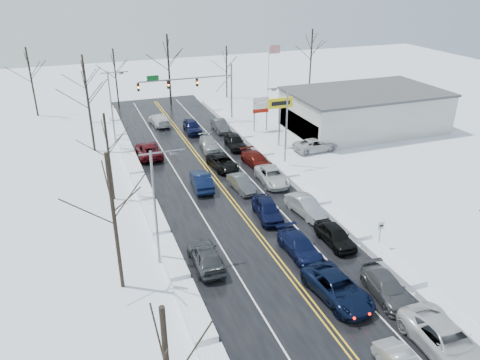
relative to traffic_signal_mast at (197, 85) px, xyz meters
name	(u,v)px	position (x,y,z in m)	size (l,w,h in m)	color
ground	(246,219)	(-3.45, -27.99, -5.48)	(160.00, 160.00, 0.00)	silver
road_surface	(238,209)	(-3.45, -25.99, -5.47)	(14.00, 84.00, 0.01)	black
snow_bank_left	(156,223)	(-11.05, -25.99, -5.48)	(1.47, 72.00, 0.55)	white
snow_bank_right	(311,196)	(4.15, -25.99, -5.48)	(1.47, 72.00, 0.55)	white
traffic_signal_mast	(197,85)	(0.00, 0.00, 0.00)	(13.28, 0.39, 8.00)	slate
tires_plus_sign	(280,106)	(7.05, -12.00, -0.49)	(3.20, 0.34, 6.00)	slate
used_vehicles_sign	(261,107)	(7.05, -5.99, -2.16)	(2.20, 0.22, 4.65)	slate
speed_limit_sign	(381,230)	(4.75, -35.99, -3.84)	(0.55, 0.09, 2.35)	slate
flagpole	(269,73)	(11.72, 2.01, 0.45)	(1.87, 1.20, 10.00)	silver
dealership_building	(364,110)	(20.53, -9.99, -2.82)	(20.40, 12.40, 5.30)	beige
streetlight_ne	(285,120)	(4.85, -17.99, -0.17)	(3.20, 0.25, 9.00)	slate
streetlight_sw	(157,199)	(-11.74, -31.99, -0.17)	(3.20, 0.25, 9.00)	slate
streetlight_nw	(113,101)	(-11.74, -3.99, -0.17)	(3.20, 0.25, 9.00)	slate
tree_left_b	(111,197)	(-14.95, -33.99, 1.51)	(4.00, 4.00, 10.00)	#2D231C
tree_left_c	(107,141)	(-13.95, -19.99, 0.46)	(3.40, 3.40, 8.50)	#2D231C
tree_left_d	(87,91)	(-14.65, -5.99, 1.86)	(4.20, 4.20, 10.50)	#2D231C
tree_left_e	(85,76)	(-14.25, 6.01, 1.16)	(3.80, 3.80, 9.50)	#2D231C
tree_far_a	(29,69)	(-21.45, 12.01, 1.51)	(4.00, 4.00, 10.00)	#2D231C
tree_far_b	(115,67)	(-9.45, 13.01, 0.81)	(3.60, 3.60, 9.00)	#2D231C
tree_far_c	(168,56)	(-1.45, 11.01, 2.21)	(4.40, 4.40, 11.00)	#2D231C
tree_far_d	(226,62)	(8.55, 12.51, 0.46)	(3.40, 3.40, 8.50)	#2D231C
tree_far_e	(312,47)	(24.55, 13.01, 1.86)	(4.20, 4.20, 10.50)	#2D231C
queued_car_2	(337,298)	(-1.57, -40.24, -5.48)	(2.66, 5.77, 1.60)	black
queued_car_3	(299,254)	(-1.56, -34.63, -5.48)	(2.05, 5.05, 1.46)	black
queued_car_4	(267,217)	(-1.59, -28.43, -5.48)	(1.97, 4.89, 1.67)	black
queued_car_5	(242,190)	(-1.76, -22.36, -5.48)	(1.49, 4.27, 1.41)	#46494C
queued_car_6	(223,168)	(-1.81, -16.52, -5.48)	(2.33, 5.06, 1.41)	black
queued_car_7	(209,149)	(-1.50, -10.24, -5.48)	(1.94, 4.78, 1.39)	#919498
queued_car_8	(193,132)	(-1.77, -3.52, -5.48)	(1.98, 4.91, 1.67)	black
queued_car_10	(444,353)	(1.69, -46.71, -5.48)	(2.85, 6.19, 1.72)	silver
queued_car_11	(385,296)	(1.62, -41.26, -5.48)	(2.01, 4.95, 1.44)	#404245
queued_car_12	(335,243)	(1.81, -34.28, -5.48)	(1.81, 4.51, 1.54)	black
queued_car_13	(305,214)	(1.90, -29.05, -5.48)	(1.66, 4.77, 1.57)	#929599
queued_car_14	(272,183)	(1.76, -21.86, -5.48)	(2.46, 5.33, 1.48)	silver
queued_car_15	(256,166)	(1.95, -17.09, -5.48)	(2.04, 5.02, 1.46)	#4D0E0A
queued_car_16	(235,148)	(1.65, -10.94, -5.48)	(1.98, 4.91, 1.67)	black
queued_car_17	(220,131)	(1.94, -4.11, -5.48)	(1.59, 4.57, 1.50)	#3A3C3F
oncoming_car_0	(202,188)	(-5.38, -20.54, -5.48)	(1.75, 5.03, 1.66)	#0B1432
oncoming_car_1	(149,156)	(-8.81, -10.16, -5.48)	(2.63, 5.69, 1.58)	#4D0A10
oncoming_car_2	(160,125)	(-5.26, 1.40, -5.48)	(2.15, 5.28, 1.53)	silver
oncoming_car_3	(206,265)	(-8.77, -33.59, -5.48)	(2.02, 5.02, 1.71)	#393B3D
parked_car_0	(315,151)	(10.39, -15.28, -5.48)	(2.51, 5.45, 1.51)	silver
parked_car_1	(325,139)	(13.68, -11.88, -5.48)	(2.18, 5.37, 1.56)	#45484B
parked_car_2	(296,130)	(11.70, -7.44, -5.48)	(1.88, 4.68, 1.59)	black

